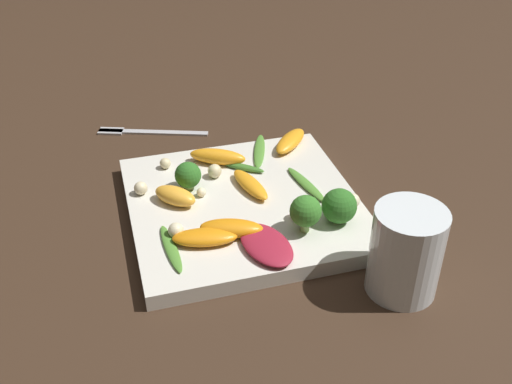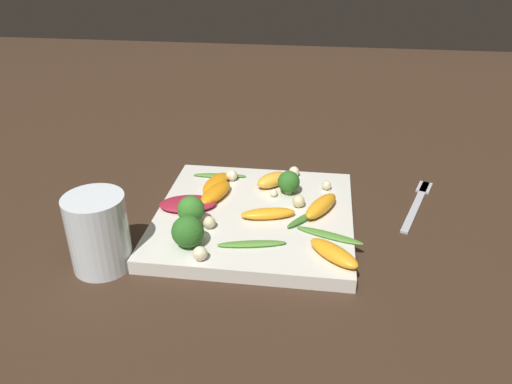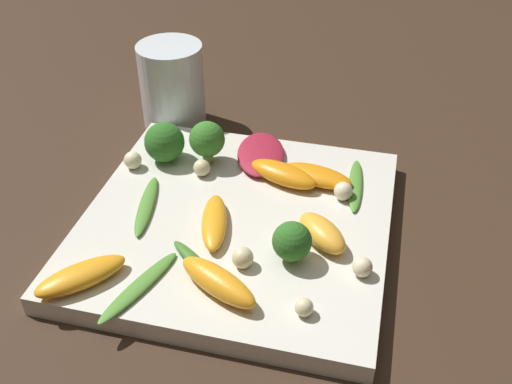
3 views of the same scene
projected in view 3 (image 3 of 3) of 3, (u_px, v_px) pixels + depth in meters
The scene contains 24 objects.
ground_plane at pixel (237, 232), 0.58m from camera, with size 2.40×2.40×0.00m, color #382619.
plate at pixel (236, 224), 0.57m from camera, with size 0.28×0.28×0.02m.
drinking_glass at pixel (172, 86), 0.71m from camera, with size 0.08×0.08×0.10m.
radicchio_leaf_0 at pixel (260, 154), 0.64m from camera, with size 0.07×0.09×0.01m.
orange_segment_0 at pixel (218, 282), 0.48m from camera, with size 0.08×0.06×0.02m.
orange_segment_1 at pixel (81, 276), 0.49m from camera, with size 0.07×0.08×0.02m.
orange_segment_2 at pixel (283, 174), 0.60m from camera, with size 0.08×0.05×0.02m.
orange_segment_3 at pixel (316, 176), 0.60m from camera, with size 0.08×0.04×0.02m.
orange_segment_4 at pixel (322, 233), 0.53m from camera, with size 0.06×0.06×0.02m.
orange_segment_5 at pixel (214, 222), 0.55m from camera, with size 0.04×0.08×0.01m.
broccoli_floret_0 at pixel (292, 242), 0.51m from camera, with size 0.03×0.03×0.04m.
broccoli_floret_1 at pixel (207, 140), 0.62m from camera, with size 0.04×0.04×0.05m.
broccoli_floret_2 at pixel (164, 142), 0.63m from camera, with size 0.04×0.04×0.04m.
arugula_sprig_0 at pixel (355, 185), 0.60m from camera, with size 0.02×0.09×0.00m.
arugula_sprig_1 at pixel (194, 261), 0.51m from camera, with size 0.06×0.05×0.01m.
arugula_sprig_2 at pixel (139, 286), 0.49m from camera, with size 0.04×0.09×0.01m.
arugula_sprig_3 at pixel (146, 205), 0.57m from camera, with size 0.03×0.09×0.01m.
macadamia_nut_0 at pixel (133, 160), 0.62m from camera, with size 0.02×0.02×0.02m.
macadamia_nut_1 at pixel (243, 258), 0.51m from camera, with size 0.02×0.02×0.02m.
macadamia_nut_2 at pixel (362, 267), 0.50m from camera, with size 0.02×0.02×0.02m.
macadamia_nut_3 at pixel (343, 191), 0.58m from camera, with size 0.02×0.02×0.02m.
macadamia_nut_4 at pixel (304, 307), 0.46m from camera, with size 0.01×0.01×0.01m.
macadamia_nut_5 at pixel (202, 168), 0.61m from camera, with size 0.02×0.02×0.02m.
macadamia_nut_6 at pixel (283, 235), 0.53m from camera, with size 0.01×0.01×0.01m.
Camera 3 is at (-0.12, 0.42, 0.38)m, focal length 42.00 mm.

